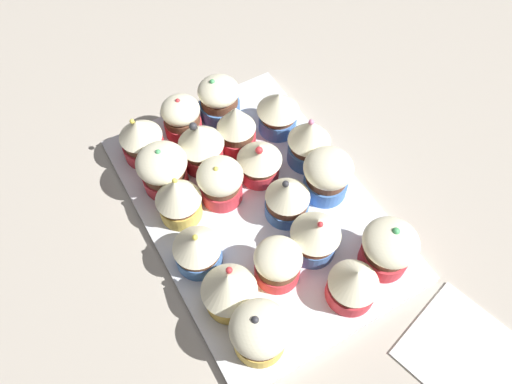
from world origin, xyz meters
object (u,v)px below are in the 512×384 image
at_px(cupcake_0, 141,138).
at_px(baking_tray, 256,206).
at_px(cupcake_13, 287,198).
at_px(cupcake_16, 278,111).
at_px(cupcake_1, 163,169).
at_px(cupcake_12, 259,160).
at_px(cupcake_17, 309,141).
at_px(cupcake_11, 236,128).
at_px(cupcake_3, 197,248).
at_px(cupcake_8, 221,182).
at_px(cupcake_10, 219,99).
at_px(cupcake_19, 388,248).
at_px(cupcake_5, 259,332).
at_px(cupcake_6, 182,117).
at_px(cupcake_14, 315,235).
at_px(cupcake_4, 229,288).
at_px(cupcake_7, 201,144).
at_px(cupcake_2, 178,198).
at_px(cupcake_18, 327,174).
at_px(cupcake_9, 278,263).
at_px(napkin, 470,357).

bearing_deg(cupcake_0, baking_tray, 31.82).
height_order(cupcake_13, cupcake_16, same).
height_order(cupcake_1, cupcake_16, same).
bearing_deg(cupcake_12, cupcake_17, 81.82).
bearing_deg(cupcake_11, cupcake_3, -43.80).
xyz_separation_m(cupcake_8, cupcake_10, (-0.13, 0.07, 0.00)).
bearing_deg(cupcake_19, cupcake_17, 178.13).
xyz_separation_m(cupcake_5, cupcake_12, (-0.20, 0.12, -0.00)).
bearing_deg(cupcake_8, cupcake_6, 177.78).
xyz_separation_m(baking_tray, cupcake_6, (-0.16, -0.03, 0.04)).
bearing_deg(cupcake_0, cupcake_8, 27.45).
relative_size(cupcake_13, cupcake_19, 0.99).
bearing_deg(cupcake_13, cupcake_14, -0.35).
distance_m(cupcake_5, cupcake_17, 0.27).
bearing_deg(cupcake_11, cupcake_19, 15.37).
bearing_deg(cupcake_4, cupcake_16, 136.74).
bearing_deg(cupcake_7, cupcake_17, 62.01).
distance_m(cupcake_13, cupcake_16, 0.14).
bearing_deg(cupcake_2, cupcake_0, -179.09).
relative_size(cupcake_2, cupcake_8, 1.12).
bearing_deg(cupcake_18, cupcake_3, -87.78).
distance_m(cupcake_5, cupcake_16, 0.32).
bearing_deg(cupcake_19, cupcake_7, -153.61).
height_order(cupcake_9, cupcake_16, cupcake_16).
xyz_separation_m(baking_tray, cupcake_14, (0.09, 0.03, 0.04)).
bearing_deg(cupcake_16, baking_tray, -43.68).
height_order(cupcake_12, cupcake_18, cupcake_18).
xyz_separation_m(cupcake_10, cupcake_17, (0.13, 0.07, 0.01)).
relative_size(cupcake_9, cupcake_12, 0.87).
relative_size(cupcake_1, cupcake_6, 1.08).
distance_m(cupcake_5, cupcake_18, 0.22).
bearing_deg(cupcake_9, cupcake_4, -88.20).
bearing_deg(cupcake_11, napkin, 12.29).
relative_size(cupcake_9, cupcake_13, 0.85).
relative_size(cupcake_10, cupcake_19, 0.98).
height_order(cupcake_5, cupcake_8, cupcake_5).
xyz_separation_m(baking_tray, cupcake_18, (0.03, 0.09, 0.04)).
bearing_deg(cupcake_5, cupcake_1, -179.95).
bearing_deg(cupcake_16, cupcake_17, 5.41).
height_order(cupcake_8, cupcake_19, cupcake_19).
relative_size(baking_tray, cupcake_6, 6.25).
xyz_separation_m(cupcake_1, cupcake_18, (0.12, 0.18, 0.00)).
xyz_separation_m(cupcake_2, cupcake_16, (-0.06, 0.19, -0.00)).
height_order(cupcake_3, cupcake_14, cupcake_14).
bearing_deg(cupcake_2, cupcake_9, 25.11).
relative_size(cupcake_5, cupcake_10, 1.06).
bearing_deg(cupcake_5, cupcake_8, 163.99).
distance_m(cupcake_5, cupcake_14, 0.14).
distance_m(cupcake_7, cupcake_13, 0.14).
distance_m(cupcake_1, cupcake_5, 0.25).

